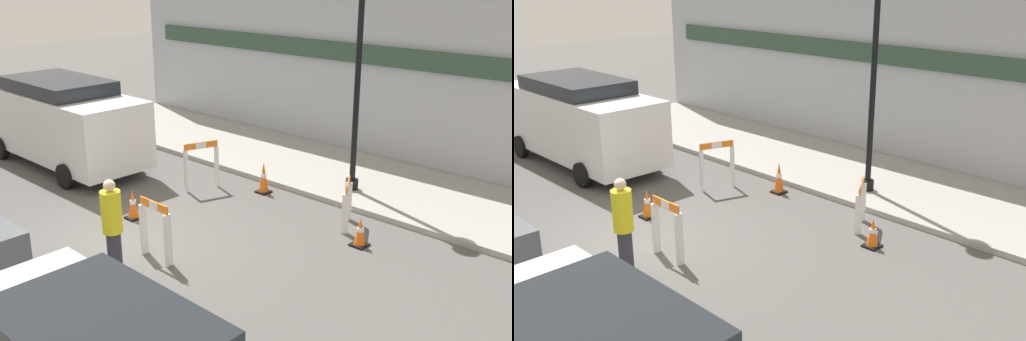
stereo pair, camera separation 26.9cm
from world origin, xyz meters
TOP-DOWN VIEW (x-y plane):
  - ground_plane at (0.00, 0.00)m, footprint 60.00×60.00m
  - sidewalk_slab at (0.00, 6.22)m, footprint 18.00×3.44m
  - storefront_facade at (0.00, 8.01)m, footprint 18.00×0.22m
  - streetlamp_post at (1.66, 5.36)m, footprint 0.44×0.44m
  - barricade_0 at (1.00, 0.27)m, footprint 0.76×0.13m
  - barricade_1 at (2.62, 3.78)m, footprint 0.49×0.72m
  - barricade_2 at (-1.10, 3.22)m, footprint 0.39×0.83m
  - traffic_cone_0 at (-0.82, 1.08)m, footprint 0.30×0.30m
  - traffic_cone_1 at (0.12, 4.04)m, footprint 0.30×0.30m
  - traffic_cone_2 at (3.32, 3.22)m, footprint 0.30×0.30m
  - person_worker at (1.06, -0.62)m, footprint 0.35×0.35m
  - work_van at (-5.14, 2.01)m, footprint 5.41×2.08m

SIDE VIEW (x-z plane):
  - ground_plane at x=0.00m, z-range 0.00..0.00m
  - sidewalk_slab at x=0.00m, z-range 0.00..0.13m
  - traffic_cone_2 at x=3.32m, z-range -0.01..0.56m
  - traffic_cone_0 at x=-0.82m, z-range -0.01..0.62m
  - traffic_cone_1 at x=0.12m, z-range -0.01..0.72m
  - barricade_1 at x=2.62m, z-range 0.03..0.99m
  - barricade_0 at x=1.00m, z-range 0.03..1.15m
  - barricade_2 at x=-1.10m, z-range 0.04..1.18m
  - person_worker at x=1.06m, z-range 0.07..1.83m
  - work_van at x=-5.14m, z-range 0.11..2.39m
  - storefront_facade at x=0.00m, z-range 0.00..5.50m
  - streetlamp_post at x=1.66m, z-range 0.84..5.69m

